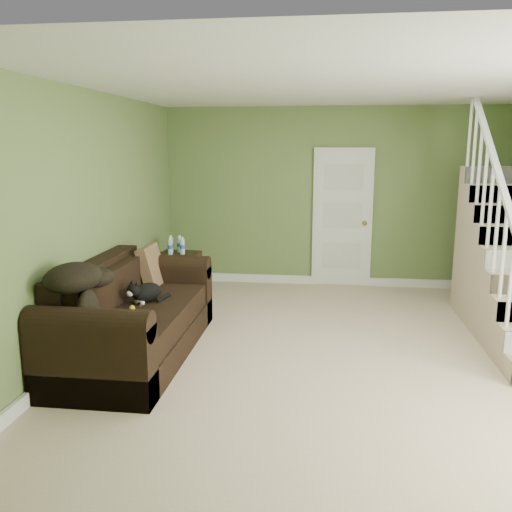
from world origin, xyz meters
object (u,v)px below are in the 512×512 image
(side_table, at_px, (178,275))
(banana, at_px, (132,309))
(cat, at_px, (146,293))
(sofa, at_px, (132,320))

(side_table, xyz_separation_m, banana, (0.17, -2.22, 0.21))
(cat, height_order, banana, cat)
(cat, bearing_deg, sofa, -109.18)
(banana, bearing_deg, sofa, 93.47)
(side_table, distance_m, banana, 2.24)
(sofa, relative_size, cat, 4.37)
(cat, distance_m, banana, 0.34)
(side_table, height_order, banana, side_table)
(cat, relative_size, banana, 2.64)
(side_table, distance_m, cat, 1.92)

